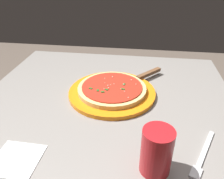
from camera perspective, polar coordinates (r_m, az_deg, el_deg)
name	(u,v)px	position (r m, az deg, el deg)	size (l,w,h in m)	color
restaurant_table	(108,129)	(0.91, -1.10, -9.95)	(0.90, 0.79, 0.75)	black
serving_plate	(112,92)	(0.83, 0.00, -0.75)	(0.31, 0.31, 0.01)	orange
pizza	(112,88)	(0.82, 0.00, 0.26)	(0.25, 0.25, 0.02)	#DBB26B
pizza_server	(142,77)	(0.92, 7.52, 3.19)	(0.18, 0.19, 0.01)	silver
cup_tall_drink	(157,151)	(0.54, 11.12, -15.00)	(0.07, 0.07, 0.12)	#B2191E
napkin_folded_right	(17,159)	(0.64, -22.84, -15.85)	(0.12, 0.11, 0.00)	white
fork	(203,156)	(0.64, 21.82, -15.18)	(0.09, 0.18, 0.00)	silver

